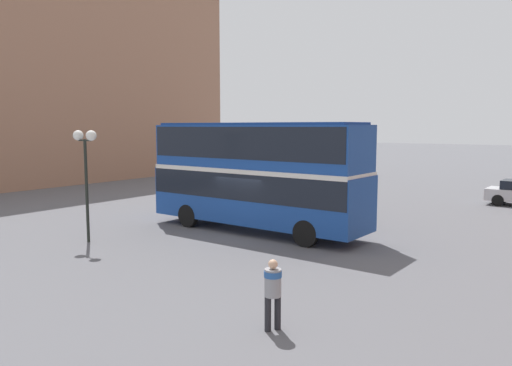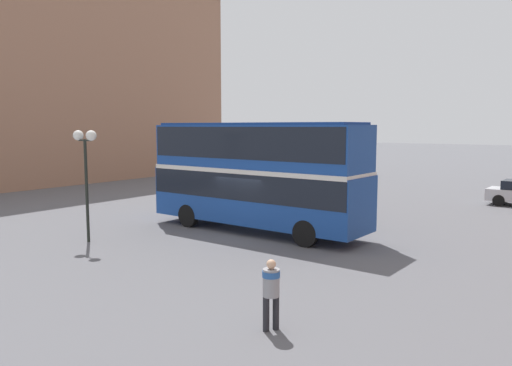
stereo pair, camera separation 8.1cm
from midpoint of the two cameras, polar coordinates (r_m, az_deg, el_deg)
The scene contains 5 objects.
ground_plane at distance 22.01m, azimuth -0.77°, elevation -5.75°, with size 240.00×240.00×0.00m, color #5B5B60.
building_row_left at distance 47.24m, azimuth -24.02°, elevation 11.48°, with size 11.91×35.98×18.43m.
double_decker_bus at distance 22.00m, azimuth 0.11°, elevation 1.55°, with size 10.38×2.85×4.82m.
pedestrian_foreground at distance 11.61m, azimuth 1.94°, elevation -11.81°, with size 0.56×0.56×1.67m.
street_lamp_twin_globe at distance 20.96m, azimuth -18.83°, elevation 3.37°, with size 1.25×0.41×4.51m.
Camera 2 is at (12.87, -17.23, 4.66)m, focal length 35.00 mm.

